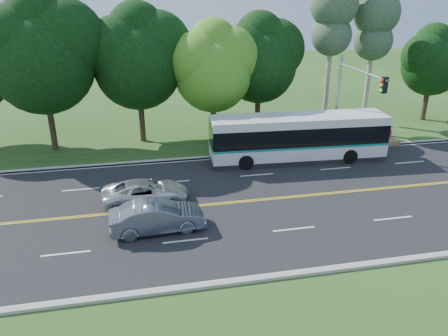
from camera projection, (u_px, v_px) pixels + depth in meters
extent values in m
plane|color=#2A4B19|center=(281.00, 198.00, 25.26)|extent=(120.00, 120.00, 0.00)
cube|color=black|center=(281.00, 198.00, 25.25)|extent=(60.00, 14.00, 0.02)
cube|color=#A9A399|center=(250.00, 154.00, 31.70)|extent=(60.00, 0.30, 0.15)
cube|color=#A9A399|center=(334.00, 269.00, 18.76)|extent=(60.00, 0.30, 0.15)
cube|color=#2A4B19|center=(244.00, 146.00, 33.39)|extent=(60.00, 4.00, 0.10)
cube|color=gold|center=(282.00, 198.00, 25.18)|extent=(57.00, 0.10, 0.00)
cube|color=gold|center=(281.00, 197.00, 25.32)|extent=(57.00, 0.10, 0.00)
cube|color=silver|center=(66.00, 253.00, 19.96)|extent=(2.20, 0.12, 0.00)
cube|color=silver|center=(185.00, 241.00, 20.98)|extent=(2.20, 0.12, 0.00)
cube|color=silver|center=(294.00, 229.00, 21.99)|extent=(2.20, 0.12, 0.00)
cube|color=silver|center=(393.00, 218.00, 23.00)|extent=(2.20, 0.12, 0.00)
cube|color=silver|center=(81.00, 189.00, 26.30)|extent=(2.20, 0.12, 0.00)
cube|color=silver|center=(172.00, 182.00, 27.31)|extent=(2.20, 0.12, 0.00)
cube|color=silver|center=(257.00, 175.00, 28.33)|extent=(2.20, 0.12, 0.00)
cube|color=silver|center=(336.00, 168.00, 29.34)|extent=(2.20, 0.12, 0.00)
cube|color=silver|center=(409.00, 162.00, 30.35)|extent=(2.20, 0.12, 0.00)
cube|color=silver|center=(251.00, 156.00, 31.45)|extent=(57.00, 0.12, 0.00)
cube|color=silver|center=(331.00, 266.00, 19.05)|extent=(57.00, 0.12, 0.00)
cylinder|color=black|center=(52.00, 125.00, 31.88)|extent=(0.44, 0.44, 3.96)
sphere|color=black|center=(42.00, 63.00, 30.15)|extent=(7.20, 7.20, 7.20)
sphere|color=black|center=(64.00, 40.00, 30.17)|extent=(5.76, 5.76, 5.76)
sphere|color=black|center=(16.00, 45.00, 29.22)|extent=(5.40, 5.40, 5.40)
sphere|color=black|center=(38.00, 21.00, 29.50)|extent=(4.68, 4.68, 4.68)
cylinder|color=black|center=(142.00, 119.00, 34.05)|extent=(0.44, 0.44, 3.60)
sphere|color=black|center=(138.00, 65.00, 32.47)|extent=(6.60, 6.60, 6.60)
sphere|color=black|center=(157.00, 46.00, 32.51)|extent=(5.28, 5.28, 5.28)
sphere|color=black|center=(118.00, 50.00, 31.61)|extent=(4.95, 4.95, 4.95)
sphere|color=black|center=(137.00, 30.00, 31.91)|extent=(4.29, 4.29, 4.29)
cylinder|color=black|center=(213.00, 121.00, 34.23)|extent=(0.44, 0.44, 3.24)
sphere|color=#35871C|center=(213.00, 74.00, 32.83)|extent=(5.80, 5.80, 5.80)
sphere|color=#35871C|center=(229.00, 57.00, 32.90)|extent=(4.64, 4.64, 4.64)
sphere|color=#35871C|center=(198.00, 61.00, 32.04)|extent=(4.35, 4.35, 4.35)
sphere|color=#35871C|center=(213.00, 43.00, 32.37)|extent=(3.77, 3.77, 3.77)
cylinder|color=black|center=(257.00, 112.00, 36.29)|extent=(0.44, 0.44, 3.42)
sphere|color=black|center=(259.00, 65.00, 34.83)|extent=(6.00, 6.00, 6.00)
sphere|color=black|center=(275.00, 49.00, 34.89)|extent=(4.80, 4.80, 4.80)
sphere|color=black|center=(245.00, 53.00, 34.02)|extent=(4.50, 4.50, 4.50)
sphere|color=black|center=(260.00, 36.00, 34.35)|extent=(3.90, 3.90, 3.90)
cylinder|color=#ADA48B|center=(328.00, 71.00, 36.17)|extent=(0.40, 0.40, 9.80)
sphere|color=#304D30|center=(332.00, 36.00, 35.10)|extent=(3.23, 3.23, 3.23)
sphere|color=#304D30|center=(334.00, 4.00, 34.19)|extent=(3.80, 3.80, 3.80)
cylinder|color=#ADA48B|center=(369.00, 72.00, 37.49)|extent=(0.40, 0.40, 9.10)
sphere|color=#304D30|center=(373.00, 41.00, 36.50)|extent=(3.23, 3.23, 3.23)
sphere|color=#304D30|center=(377.00, 13.00, 35.65)|extent=(3.80, 3.80, 3.80)
cylinder|color=black|center=(425.00, 103.00, 39.76)|extent=(0.44, 0.44, 3.06)
sphere|color=black|center=(432.00, 66.00, 38.47)|extent=(5.20, 5.20, 5.20)
sphere|color=black|center=(444.00, 53.00, 38.56)|extent=(4.16, 4.16, 4.16)
sphere|color=black|center=(425.00, 56.00, 37.75)|extent=(3.90, 3.90, 3.90)
sphere|color=black|center=(434.00, 43.00, 38.11)|extent=(3.38, 3.38, 3.38)
sphere|color=#A40D21|center=(285.00, 138.00, 32.95)|extent=(1.50, 1.50, 1.50)
sphere|color=#A40D21|center=(298.00, 137.00, 33.13)|extent=(1.50, 1.50, 1.50)
sphere|color=#A40D21|center=(310.00, 137.00, 33.32)|extent=(1.50, 1.50, 1.50)
sphere|color=#A40D21|center=(322.00, 136.00, 33.50)|extent=(1.50, 1.50, 1.50)
sphere|color=#A40D21|center=(335.00, 135.00, 33.68)|extent=(1.50, 1.50, 1.50)
sphere|color=#A40D21|center=(347.00, 134.00, 33.87)|extent=(1.50, 1.50, 1.50)
sphere|color=#A40D21|center=(358.00, 133.00, 34.05)|extent=(1.50, 1.50, 1.50)
sphere|color=#A40D21|center=(370.00, 132.00, 34.24)|extent=(1.50, 1.50, 1.50)
sphere|color=#A40D21|center=(382.00, 132.00, 34.42)|extent=(1.50, 1.50, 1.50)
cube|color=olive|center=(374.00, 142.00, 33.72)|extent=(3.50, 1.40, 0.40)
cylinder|color=#92969A|center=(337.00, 103.00, 31.72)|extent=(0.20, 0.20, 7.00)
cylinder|color=#92969A|center=(362.00, 72.00, 27.94)|extent=(0.14, 6.00, 0.14)
cube|color=black|center=(384.00, 85.00, 25.52)|extent=(0.32, 0.28, 0.95)
sphere|color=red|center=(382.00, 80.00, 25.37)|extent=(0.18, 0.18, 0.18)
sphere|color=yellow|center=(382.00, 85.00, 25.48)|extent=(0.18, 0.18, 0.18)
sphere|color=#19D833|center=(381.00, 90.00, 25.60)|extent=(0.18, 0.18, 0.18)
cube|color=silver|center=(297.00, 148.00, 30.53)|extent=(12.29, 3.21, 1.01)
cube|color=black|center=(298.00, 133.00, 30.09)|extent=(12.23, 3.25, 1.26)
cube|color=silver|center=(299.00, 120.00, 29.75)|extent=(12.29, 3.21, 0.57)
cube|color=#0D7B75|center=(298.00, 142.00, 30.36)|extent=(12.23, 3.26, 0.14)
cube|color=black|center=(211.00, 136.00, 29.23)|extent=(0.18, 2.38, 1.73)
cube|color=#19E54C|center=(211.00, 122.00, 28.86)|extent=(0.13, 1.55, 0.22)
cube|color=black|center=(297.00, 157.00, 30.79)|extent=(12.28, 3.11, 0.35)
cylinder|color=black|center=(246.00, 162.00, 29.02)|extent=(1.03, 0.34, 1.01)
cylinder|color=black|center=(239.00, 150.00, 31.24)|extent=(1.03, 0.34, 1.01)
cylinder|color=black|center=(350.00, 156.00, 30.02)|extent=(1.03, 0.34, 1.01)
cylinder|color=black|center=(336.00, 145.00, 32.24)|extent=(1.03, 0.34, 1.01)
imported|color=slate|center=(157.00, 217.00, 21.58)|extent=(4.76, 1.90, 1.54)
imported|color=silver|center=(146.00, 192.00, 24.39)|extent=(4.88, 2.41, 1.33)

